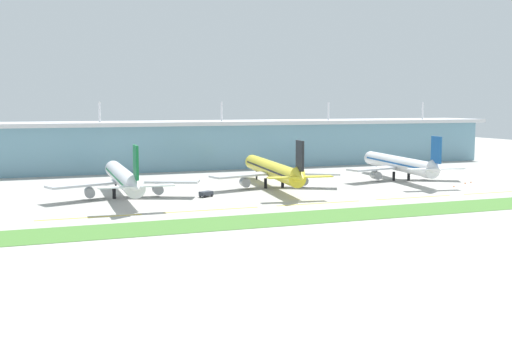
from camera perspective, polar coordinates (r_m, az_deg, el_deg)
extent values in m
plane|color=#A8A59E|center=(195.51, 5.86, -2.73)|extent=(600.00, 600.00, 0.00)
cube|color=#6693A8|center=(296.56, -3.50, 2.30)|extent=(280.00, 28.00, 20.41)
cube|color=silver|center=(296.02, -3.52, 4.44)|extent=(288.00, 34.00, 1.80)
cylinder|color=silver|center=(279.30, -14.30, 5.27)|extent=(0.90, 0.90, 9.00)
cylinder|color=silver|center=(290.55, -3.21, 5.48)|extent=(0.90, 0.90, 9.00)
cylinder|color=silver|center=(311.61, 6.73, 5.49)|extent=(0.90, 0.90, 9.00)
cylinder|color=silver|center=(340.66, 15.20, 5.37)|extent=(0.90, 0.90, 9.00)
cylinder|color=silver|center=(204.59, -12.25, -0.61)|extent=(7.06, 58.49, 5.80)
cone|color=silver|center=(235.42, -13.15, 0.24)|extent=(5.60, 4.12, 5.51)
cone|color=silver|center=(172.76, -10.99, -1.41)|extent=(5.07, 6.73, 5.72)
cube|color=#146B38|center=(173.03, -11.08, 0.75)|extent=(0.84, 6.41, 9.50)
cube|color=silver|center=(172.61, -12.82, -1.52)|extent=(10.07, 3.42, 0.36)
cube|color=silver|center=(174.11, -9.22, -1.38)|extent=(10.07, 3.42, 0.36)
cube|color=#B7BABF|center=(199.33, -15.51, -1.25)|extent=(24.85, 14.87, 0.70)
cylinder|color=gray|center=(201.20, -15.18, -1.97)|extent=(3.30, 4.57, 3.20)
cube|color=#B7BABF|center=(202.15, -8.71, -0.99)|extent=(24.74, 15.72, 0.70)
cylinder|color=gray|center=(203.72, -9.10, -1.74)|extent=(3.30, 4.57, 3.20)
cylinder|color=black|center=(226.76, -12.88, -1.17)|extent=(0.70, 0.70, 3.60)
cylinder|color=black|center=(201.89, -13.02, -2.06)|extent=(1.10, 1.10, 3.60)
cylinder|color=black|center=(202.64, -11.22, -1.99)|extent=(1.10, 1.10, 3.60)
cube|color=#146B38|center=(204.55, -12.25, -0.50)|extent=(6.97, 52.65, 0.60)
cylinder|color=yellow|center=(224.13, 1.48, 0.11)|extent=(12.47, 61.58, 5.80)
cone|color=yellow|center=(255.61, -0.47, 0.86)|extent=(5.91, 4.58, 5.51)
cone|color=yellow|center=(191.97, 4.16, -0.56)|extent=(5.63, 7.13, 5.72)
cube|color=black|center=(192.27, 4.08, 1.38)|extent=(1.40, 6.44, 9.50)
cube|color=yellow|center=(190.84, 2.54, -0.65)|extent=(10.29, 4.27, 0.36)
cube|color=yellow|center=(194.23, 5.66, -0.56)|extent=(10.29, 4.27, 0.36)
cube|color=#B7BABF|center=(217.11, -1.26, -0.43)|extent=(24.94, 13.05, 0.70)
cylinder|color=gray|center=(219.11, -1.03, -1.11)|extent=(3.67, 4.82, 3.20)
cube|color=#B7BABF|center=(223.58, 4.75, -0.26)|extent=(24.36, 17.36, 0.70)
cylinder|color=gray|center=(224.89, 4.34, -0.94)|extent=(3.67, 4.82, 3.20)
cylinder|color=black|center=(246.75, 0.06, -0.43)|extent=(0.70, 0.70, 3.60)
cylinder|color=black|center=(220.98, 0.89, -1.20)|extent=(1.10, 1.10, 3.60)
cylinder|color=black|center=(222.69, 2.48, -1.15)|extent=(1.10, 1.10, 3.60)
cube|color=black|center=(224.09, 1.48, 0.21)|extent=(11.84, 55.49, 0.60)
cylinder|color=white|center=(252.53, 13.04, 0.63)|extent=(12.98, 55.74, 5.80)
cone|color=white|center=(279.48, 10.40, 1.21)|extent=(5.98, 4.68, 5.51)
cone|color=white|center=(225.29, 16.44, 0.20)|extent=(5.75, 7.21, 5.72)
cube|color=#19519E|center=(225.61, 16.37, 1.85)|extent=(1.53, 6.44, 9.50)
cube|color=white|center=(223.13, 15.15, 0.13)|extent=(10.33, 4.48, 0.36)
cube|color=white|center=(228.47, 17.59, 0.19)|extent=(10.33, 4.48, 0.36)
cube|color=#B7BABF|center=(243.65, 10.94, 0.18)|extent=(24.94, 12.60, 0.70)
cylinder|color=gray|center=(245.75, 11.05, -0.43)|extent=(3.76, 4.88, 3.20)
cube|color=#B7BABF|center=(254.23, 15.91, 0.30)|extent=(24.24, 17.73, 0.70)
cylinder|color=gray|center=(255.20, 15.50, -0.30)|extent=(3.76, 4.88, 3.20)
cylinder|color=black|center=(271.77, 11.12, 0.06)|extent=(0.70, 0.70, 3.60)
cylinder|color=black|center=(248.95, 12.65, -0.52)|extent=(1.10, 1.10, 3.60)
cylinder|color=black|center=(251.76, 13.97, -0.48)|extent=(1.10, 1.10, 3.60)
cube|color=#19519E|center=(252.50, 13.04, 0.72)|extent=(12.30, 50.25, 0.60)
cube|color=yellow|center=(170.49, -15.18, -4.22)|extent=(28.00, 0.70, 0.04)
cube|color=yellow|center=(176.61, -4.11, -3.67)|extent=(28.00, 0.70, 0.04)
cube|color=yellow|center=(188.75, 5.87, -3.05)|extent=(28.00, 0.70, 0.04)
cube|color=yellow|center=(205.84, 14.41, -2.44)|extent=(28.00, 0.70, 0.04)
cube|color=yellow|center=(226.78, 21.50, -1.90)|extent=(28.00, 0.70, 0.04)
cube|color=#477A33|center=(172.69, 9.70, -3.96)|extent=(300.00, 18.00, 0.10)
cube|color=#333842|center=(201.27, -4.65, -2.13)|extent=(5.01, 4.10, 1.40)
cylinder|color=black|center=(203.19, -4.53, -2.25)|extent=(0.96, 0.71, 0.90)
cylinder|color=black|center=(201.60, -4.12, -2.32)|extent=(0.96, 0.71, 0.90)
cylinder|color=black|center=(201.16, -5.18, -2.35)|extent=(0.96, 0.71, 0.90)
cylinder|color=black|center=(199.56, -4.77, -2.41)|extent=(0.96, 0.71, 0.90)
cone|color=orange|center=(250.72, 19.31, -1.01)|extent=(0.56, 0.56, 0.70)
cone|color=orange|center=(235.69, 17.88, -1.40)|extent=(0.56, 0.56, 0.70)
cone|color=orange|center=(247.15, 18.82, -1.09)|extent=(0.56, 0.56, 0.70)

